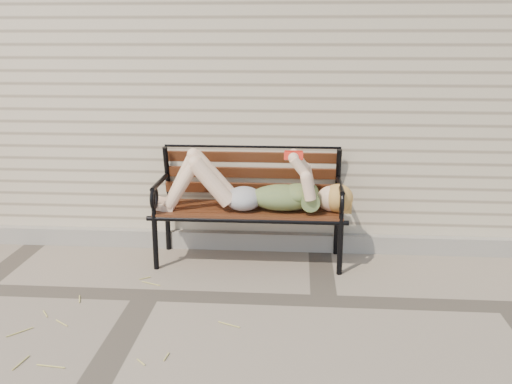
{
  "coord_description": "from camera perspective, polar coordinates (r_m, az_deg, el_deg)",
  "views": [
    {
      "loc": [
        1.05,
        -3.64,
        1.76
      ],
      "look_at": [
        0.74,
        0.53,
        0.63
      ],
      "focal_mm": 40.0,
      "sensor_mm": 36.0,
      "label": 1
    }
  ],
  "objects": [
    {
      "name": "foundation_strip",
      "position": [
        5.02,
        -8.06,
        -4.64
      ],
      "size": [
        8.0,
        0.1,
        0.15
      ],
      "primitive_type": "cube",
      "color": "gray",
      "rests_on": "ground"
    },
    {
      "name": "garden_bench",
      "position": [
        4.6,
        -0.61,
        0.41
      ],
      "size": [
        1.63,
        0.65,
        1.05
      ],
      "color": "black",
      "rests_on": "ground"
    },
    {
      "name": "reading_woman",
      "position": [
        4.47,
        -0.58,
        0.42
      ],
      "size": [
        1.53,
        0.35,
        0.48
      ],
      "color": "#0A344C",
      "rests_on": "ground"
    },
    {
      "name": "ground",
      "position": [
        4.17,
        -10.84,
        -10.09
      ],
      "size": [
        80.0,
        80.0,
        0.0
      ],
      "primitive_type": "plane",
      "color": "gray",
      "rests_on": "ground"
    },
    {
      "name": "straw_scatter",
      "position": [
        4.03,
        -21.92,
        -11.88
      ],
      "size": [
        3.02,
        1.52,
        0.01
      ],
      "color": "tan",
      "rests_on": "ground"
    },
    {
      "name": "house_wall",
      "position": [
        6.72,
        -4.81,
        12.89
      ],
      "size": [
        8.0,
        4.0,
        3.0
      ],
      "primitive_type": "cube",
      "color": "beige",
      "rests_on": "ground"
    }
  ]
}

